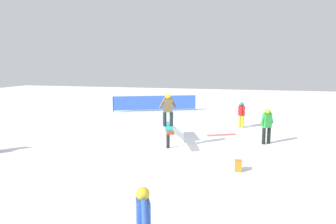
# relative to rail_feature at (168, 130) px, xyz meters

# --- Properties ---
(ground_plane) EXTENTS (60.00, 60.00, 0.00)m
(ground_plane) POSITION_rel_rail_feature_xyz_m (0.00, 0.00, -0.74)
(ground_plane) COLOR white
(rail_feature) EXTENTS (2.24, 1.03, 0.88)m
(rail_feature) POSITION_rel_rail_feature_xyz_m (0.00, 0.00, 0.00)
(rail_feature) COLOR black
(rail_feature) RESTS_ON ground
(snow_kicker_ramp) EXTENTS (2.20, 2.02, 0.66)m
(snow_kicker_ramp) POSITION_rel_rail_feature_xyz_m (-1.56, -0.55, -0.41)
(snow_kicker_ramp) COLOR white
(snow_kicker_ramp) RESTS_ON ground
(main_rider_on_rail) EXTENTS (1.50, 0.76, 1.34)m
(main_rider_on_rail) POSITION_rel_rail_feature_xyz_m (0.00, 0.00, 0.80)
(main_rider_on_rail) COLOR #1DBEC3
(main_rider_on_rail) RESTS_ON rail_feature
(bystander_red) EXTENTS (0.52, 0.42, 1.37)m
(bystander_red) POSITION_rel_rail_feature_xyz_m (-5.03, 2.72, 0.03)
(bystander_red) COLOR yellow
(bystander_red) RESTS_ON ground
(bystander_green) EXTENTS (0.50, 0.59, 1.51)m
(bystander_green) POSITION_rel_rail_feature_xyz_m (-1.73, 3.89, 0.11)
(bystander_green) COLOR black
(bystander_green) RESTS_ON ground
(loose_snowboard_coral) EXTENTS (0.90, 1.41, 0.02)m
(loose_snowboard_coral) POSITION_rel_rail_feature_xyz_m (-2.94, 1.89, -0.73)
(loose_snowboard_coral) COLOR #DE635E
(loose_snowboard_coral) RESTS_ON ground
(backpack_on_snow) EXTENTS (0.31, 0.23, 0.34)m
(backpack_on_snow) POSITION_rel_rail_feature_xyz_m (2.18, 2.89, -0.57)
(backpack_on_snow) COLOR orange
(backpack_on_snow) RESTS_ON ground
(safety_fence) EXTENTS (2.41, 5.44, 1.10)m
(safety_fence) POSITION_rel_rail_feature_xyz_m (-9.60, -3.45, -0.14)
(safety_fence) COLOR blue
(safety_fence) RESTS_ON ground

